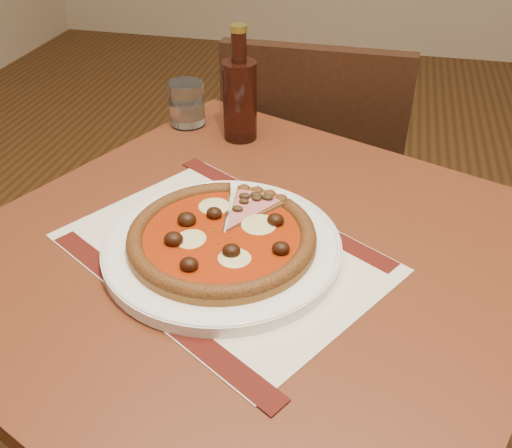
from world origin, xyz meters
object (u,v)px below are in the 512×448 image
at_px(plate, 222,247).
at_px(bottle, 240,96).
at_px(table, 253,299).
at_px(pizza, 222,236).
at_px(chair_far, 314,179).
at_px(water_glass, 187,104).

bearing_deg(plate, bottle, 100.66).
xyz_separation_m(table, bottle, (-0.11, 0.35, 0.19)).
xyz_separation_m(table, pizza, (-0.04, -0.02, 0.13)).
height_order(pizza, bottle, bottle).
distance_m(chair_far, plate, 0.70).
distance_m(table, bottle, 0.41).
distance_m(table, chair_far, 0.65).
relative_size(table, plate, 3.02).
xyz_separation_m(plate, pizza, (-0.00, -0.00, 0.02)).
bearing_deg(water_glass, plate, -64.58).
bearing_deg(chair_far, water_glass, 46.26).
xyz_separation_m(plate, bottle, (-0.07, 0.37, 0.08)).
distance_m(plate, pizza, 0.02).
xyz_separation_m(chair_far, water_glass, (-0.24, -0.25, 0.29)).
bearing_deg(chair_far, plate, 85.94).
bearing_deg(table, bottle, 107.54).
distance_m(chair_far, water_glass, 0.45).
xyz_separation_m(table, chair_far, (0.01, 0.63, -0.14)).
bearing_deg(bottle, chair_far, 67.08).
height_order(plate, bottle, bottle).
bearing_deg(bottle, water_glass, 164.09).
relative_size(chair_far, plate, 2.56).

